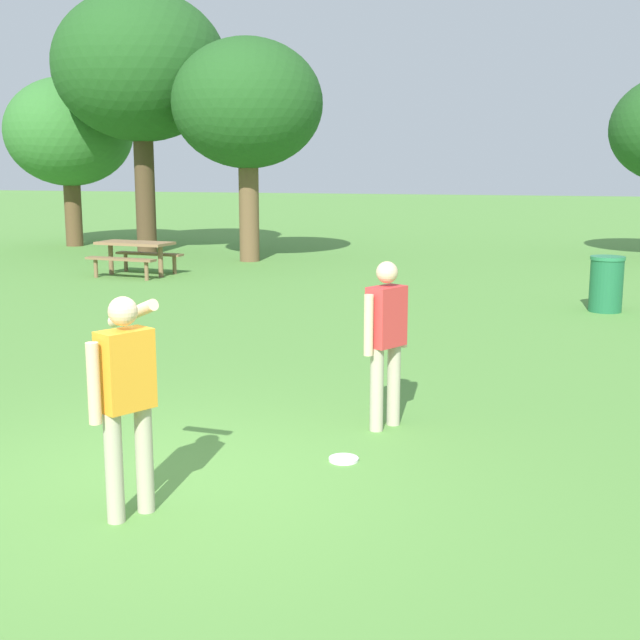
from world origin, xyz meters
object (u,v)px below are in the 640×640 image
Objects in this scene: trash_can_beside_table at (606,284)px; tree_broad_center at (140,68)px; tree_far_right at (247,105)px; person_thrower at (386,333)px; picnic_table_far at (135,251)px; tree_tall_left at (69,133)px; person_catcher at (125,390)px; frisbee at (344,459)px.

tree_broad_center reaches higher than trash_can_beside_table.
person_thrower is at bearing -65.49° from tree_far_right.
picnic_table_far is 0.37× the size of tree_tall_left.
person_thrower is 1.71× the size of trash_can_beside_table.
person_catcher is 0.29× the size of tree_far_right.
trash_can_beside_table is at bearing -28.97° from tree_broad_center.
tree_broad_center is 1.26× the size of tree_far_right.
tree_far_right is (6.52, -2.45, 0.56)m from tree_tall_left.
tree_tall_left is (-12.24, 16.42, 3.38)m from frisbee.
tree_broad_center is (-9.11, 14.96, 5.03)m from frisbee.
person_thrower is at bearing 60.53° from person_catcher.
trash_can_beside_table reaches higher than picnic_table_far.
tree_far_right reaches higher than trash_can_beside_table.
tree_broad_center reaches higher than tree_tall_left.
person_thrower and person_catcher have the same top height.
tree_far_right reaches higher than frisbee.
person_catcher reaches higher than trash_can_beside_table.
tree_broad_center is at bearing 163.70° from tree_far_right.
tree_far_right reaches higher than person_thrower.
person_catcher is 0.33× the size of tree_tall_left.
frisbee is at bearing -55.51° from picnic_table_far.
picnic_table_far is 8.14m from tree_tall_left.
person_thrower is at bearing -51.11° from tree_tall_left.
person_thrower is 0.33× the size of tree_tall_left.
picnic_table_far is (-6.03, 12.14, -0.40)m from person_catcher.
picnic_table_far is at bearing 116.40° from person_catcher.
person_catcher is 0.23× the size of tree_broad_center.
person_catcher is at bearing -119.47° from person_thrower.
tree_far_right is at bearing 112.29° from frisbee.
person_catcher is at bearing -63.60° from picnic_table_far.
tree_tall_left reaches higher than trash_can_beside_table.
picnic_table_far is 1.94× the size of trash_can_beside_table.
person_catcher is 2.20m from frisbee.
tree_far_right is at bearing 146.64° from trash_can_beside_table.
tree_broad_center reaches higher than tree_far_right.
picnic_table_far is (-7.29, 10.61, 0.55)m from frisbee.
tree_tall_left is (-4.95, 5.81, 2.83)m from picnic_table_far.
frisbee is 12.88m from picnic_table_far.
tree_tall_left is (-14.96, 8.01, 2.91)m from trash_can_beside_table.
frisbee is 0.04× the size of tree_broad_center.
person_catcher is at bearing -58.54° from tree_tall_left.
person_catcher is 13.56m from picnic_table_far.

